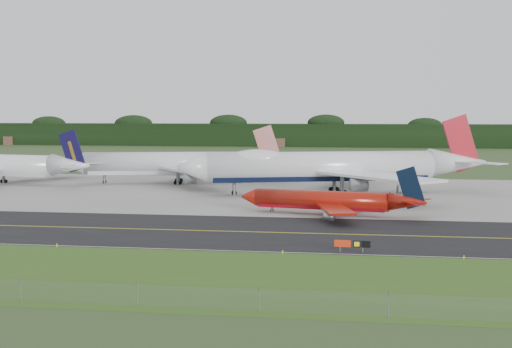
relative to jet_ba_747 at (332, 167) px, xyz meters
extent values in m
plane|color=#304821|center=(-8.34, -50.01, -6.23)|extent=(600.00, 600.00, 0.00)
cube|color=#305B1A|center=(-8.34, -85.01, -6.22)|extent=(400.00, 30.00, 0.01)
cube|color=black|center=(-8.34, -54.01, -6.22)|extent=(400.00, 32.00, 0.02)
cube|color=gray|center=(-8.34, 0.99, -6.22)|extent=(400.00, 78.00, 0.01)
cube|color=yellow|center=(-8.34, -54.01, -6.20)|extent=(400.00, 0.40, 0.00)
cube|color=silver|center=(-8.34, -69.51, -6.20)|extent=(400.00, 0.25, 0.00)
plane|color=slate|center=(-8.34, -98.01, -5.13)|extent=(320.00, 0.00, 320.00)
cylinder|color=slate|center=(-8.34, -98.01, -5.13)|extent=(0.10, 0.10, 2.20)
cube|color=black|center=(-8.34, 224.99, -0.23)|extent=(700.00, 24.00, 12.00)
cylinder|color=white|center=(-2.52, -0.75, 0.20)|extent=(51.93, 21.28, 6.63)
cube|color=black|center=(-2.52, -0.75, -1.96)|extent=(48.96, 18.95, 2.32)
cone|color=white|center=(-30.66, -9.15, 0.20)|extent=(8.15, 8.22, 6.63)
cone|color=white|center=(29.10, 8.68, 0.69)|extent=(15.10, 10.29, 6.63)
ellipsoid|color=white|center=(-16.53, -4.93, 2.02)|extent=(14.57, 9.27, 4.23)
cube|color=white|center=(10.39, -12.32, -0.96)|extent=(26.67, 28.35, 0.57)
cube|color=white|center=(1.95, 16.00, -0.96)|extent=(13.64, 30.61, 0.57)
cube|color=red|center=(29.81, 8.89, 5.20)|extent=(9.29, 3.23, 13.74)
cylinder|color=gray|center=(6.31, -12.86, -2.77)|extent=(4.27, 3.70, 2.78)
cylinder|color=gray|center=(-1.77, 14.22, -2.77)|extent=(4.27, 3.70, 2.78)
cylinder|color=gray|center=(15.72, -23.46, -2.77)|extent=(4.27, 3.70, 2.78)
cylinder|color=gray|center=(0.30, 28.24, -2.77)|extent=(4.27, 3.70, 2.78)
cylinder|color=black|center=(-21.53, -6.42, -5.63)|extent=(1.30, 0.86, 1.19)
cylinder|color=slate|center=(2.53, -3.05, -4.01)|extent=(1.15, 1.15, 4.43)
cylinder|color=black|center=(2.53, -3.05, -5.63)|extent=(1.31, 0.91, 1.19)
cylinder|color=slate|center=(0.44, 3.94, -4.01)|extent=(1.15, 1.15, 4.43)
cylinder|color=black|center=(0.44, 3.94, -5.63)|extent=(1.31, 0.91, 1.19)
cylinder|color=#97150B|center=(-0.40, -33.39, -3.48)|extent=(25.06, 8.07, 3.37)
cube|color=maroon|center=(-0.40, -33.39, -4.58)|extent=(23.68, 7.01, 1.18)
cone|color=#97150B|center=(-14.13, -30.71, -3.48)|extent=(3.70, 3.90, 3.37)
cone|color=#97150B|center=(15.03, -36.41, -3.23)|extent=(7.09, 4.56, 3.37)
cube|color=#97150B|center=(2.46, -41.01, -4.07)|extent=(7.70, 14.53, 0.38)
cube|color=#97150B|center=(5.11, -27.41, -4.07)|extent=(11.79, 13.84, 0.38)
cube|color=black|center=(15.49, -36.50, -0.69)|extent=(5.27, 1.28, 7.66)
cylinder|color=gray|center=(1.58, -44.21, -4.99)|extent=(2.07, 1.74, 1.41)
cylinder|color=gray|center=(5.50, -24.11, -4.99)|extent=(2.07, 1.74, 1.41)
cylinder|color=black|center=(-9.68, -31.58, -5.92)|extent=(0.65, 0.38, 0.61)
cylinder|color=slate|center=(1.20, -35.59, -5.36)|extent=(0.55, 0.55, 1.74)
cylinder|color=black|center=(1.20, -35.59, -5.92)|extent=(0.65, 0.41, 0.61)
cylinder|color=slate|center=(1.91, -31.96, -5.36)|extent=(0.55, 0.55, 1.74)
cylinder|color=black|center=(1.91, -31.96, -5.92)|extent=(0.65, 0.41, 0.61)
cone|color=white|center=(-65.36, 5.54, -0.76)|extent=(11.36, 7.03, 5.42)
cube|color=white|center=(-81.41, 20.30, -2.12)|extent=(19.53, 24.03, 0.48)
cube|color=#100C37|center=(-64.76, 5.44, 2.81)|extent=(7.56, 1.62, 10.93)
cylinder|color=gray|center=(-84.61, 20.28, -3.60)|extent=(3.28, 2.71, 2.28)
cylinder|color=gray|center=(-78.13, 29.85, -3.60)|extent=(3.28, 2.71, 2.28)
cylinder|color=slate|center=(-86.86, 11.99, -4.51)|extent=(0.87, 0.87, 3.43)
cylinder|color=black|center=(-86.86, 11.99, -5.74)|extent=(1.04, 0.64, 0.98)
cylinder|color=silver|center=(-44.22, 17.29, -0.83)|extent=(41.98, 14.58, 5.79)
cube|color=white|center=(-44.22, 17.29, -2.72)|extent=(39.63, 12.72, 2.03)
cone|color=silver|center=(-67.13, 12.28, -0.83)|extent=(6.33, 6.77, 5.79)
cone|color=silver|center=(-18.47, 22.93, -0.40)|extent=(11.99, 8.01, 5.79)
cube|color=silver|center=(-34.52, 7.19, -1.85)|extent=(20.48, 23.56, 0.52)
cube|color=silver|center=(-39.63, 30.52, -1.85)|extent=(12.58, 24.96, 0.52)
cube|color=red|center=(-17.83, 23.07, 3.36)|extent=(7.90, 2.16, 11.52)
cylinder|color=gray|center=(-33.64, 1.53, -3.43)|extent=(3.61, 3.05, 2.43)
cylinder|color=gray|center=(-41.19, 36.03, -3.43)|extent=(3.61, 3.05, 2.43)
cylinder|color=black|center=(-59.70, 13.90, -5.71)|extent=(1.12, 0.68, 1.04)
cylinder|color=slate|center=(-40.27, 14.89, -4.40)|extent=(0.97, 0.97, 3.66)
cylinder|color=black|center=(-40.27, 14.89, -5.71)|extent=(1.13, 0.73, 1.04)
cylinder|color=slate|center=(-41.64, 21.12, -4.40)|extent=(0.97, 0.97, 3.66)
cylinder|color=black|center=(-41.64, 21.12, -5.71)|extent=(1.13, 0.73, 1.04)
cylinder|color=slate|center=(4.26, -67.95, -5.87)|extent=(0.12, 0.12, 0.71)
cylinder|color=slate|center=(7.28, -68.07, -5.87)|extent=(0.12, 0.12, 0.71)
cube|color=#9A220B|center=(4.56, -67.96, -5.07)|extent=(2.22, 0.27, 0.91)
cube|color=black|center=(6.48, -68.04, -5.07)|extent=(1.01, 0.22, 0.91)
cube|color=black|center=(7.68, -68.08, -5.07)|extent=(1.21, 0.23, 0.91)
cylinder|color=yellow|center=(-34.97, -70.51, -5.98)|extent=(0.16, 0.16, 0.50)
cylinder|color=yellow|center=(-3.27, -70.51, -5.98)|extent=(0.16, 0.16, 0.50)
cylinder|color=yellow|center=(20.08, -70.51, -5.98)|extent=(0.16, 0.16, 0.50)
camera|label=1|loc=(7.21, -163.28, 12.68)|focal=50.00mm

